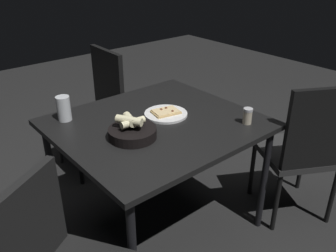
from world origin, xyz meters
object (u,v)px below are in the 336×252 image
(beer_glass, at_px, (64,110))
(dining_table, at_px, (157,131))
(pizza_plate, at_px, (166,113))
(pepper_shaker, at_px, (247,117))
(bread_basket, at_px, (132,131))
(chair_far, at_px, (97,104))
(chair_near, at_px, (305,146))

(beer_glass, bearing_deg, dining_table, 137.19)
(dining_table, relative_size, beer_glass, 7.68)
(pizza_plate, bearing_deg, pepper_shaker, 126.26)
(dining_table, relative_size, pepper_shaker, 12.00)
(bread_basket, relative_size, chair_far, 0.27)
(pizza_plate, relative_size, bread_basket, 1.01)
(dining_table, distance_m, chair_far, 0.92)
(dining_table, distance_m, chair_near, 0.91)
(beer_glass, distance_m, chair_near, 1.44)
(pizza_plate, xyz_separation_m, chair_near, (-0.64, 0.55, -0.21))
(dining_table, height_order, beer_glass, beer_glass)
(pizza_plate, distance_m, beer_glass, 0.58)
(bread_basket, xyz_separation_m, chair_near, (-0.95, 0.45, -0.24))
(pepper_shaker, distance_m, chair_near, 0.47)
(chair_far, bearing_deg, beer_glass, 47.58)
(pepper_shaker, xyz_separation_m, chair_far, (0.26, -1.24, -0.26))
(dining_table, height_order, chair_near, chair_near)
(dining_table, bearing_deg, chair_near, 144.86)
(chair_near, bearing_deg, dining_table, -35.14)
(chair_far, bearing_deg, bread_basket, 71.34)
(dining_table, relative_size, chair_near, 1.15)
(dining_table, height_order, pizza_plate, pizza_plate)
(beer_glass, bearing_deg, pepper_shaker, 137.42)
(beer_glass, relative_size, pepper_shaker, 1.56)
(beer_glass, bearing_deg, chair_near, 142.05)
(pizza_plate, bearing_deg, beer_glass, -33.59)
(dining_table, xyz_separation_m, pizza_plate, (-0.10, -0.04, 0.07))
(dining_table, xyz_separation_m, chair_near, (-0.74, 0.52, -0.14))
(bread_basket, bearing_deg, chair_far, -108.66)
(chair_near, bearing_deg, bread_basket, -25.57)
(beer_glass, height_order, chair_near, chair_near)
(pepper_shaker, bearing_deg, chair_far, -78.12)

